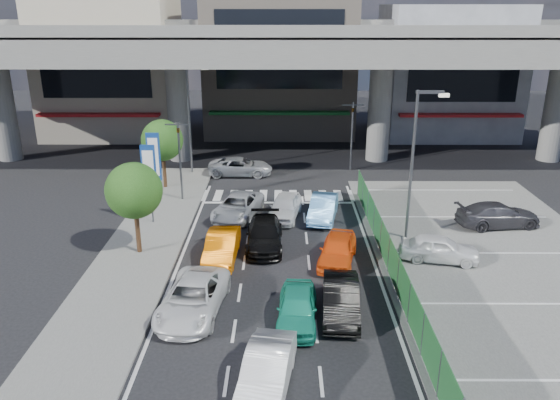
{
  "coord_description": "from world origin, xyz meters",
  "views": [
    {
      "loc": [
        0.28,
        -21.26,
        11.99
      ],
      "look_at": [
        0.16,
        6.09,
        2.17
      ],
      "focal_mm": 35.0,
      "sensor_mm": 36.0,
      "label": 1
    }
  ],
  "objects_px": {
    "traffic_cone": "(386,245)",
    "sedan_white_front_mid": "(285,207)",
    "street_lamp_right": "(416,153)",
    "tree_far": "(162,140)",
    "tree_near": "(134,191)",
    "hatch_black_mid_right": "(341,299)",
    "sedan_black_mid": "(264,235)",
    "parked_sedan_white": "(439,248)",
    "taxi_orange_left": "(222,247)",
    "signboard_far": "(154,159)",
    "sedan_white_mid_left": "(193,298)",
    "kei_truck_front_right": "(323,208)",
    "signboard_near": "(149,173)",
    "crossing_wagon_silver": "(240,167)",
    "parked_sedan_dgrey": "(498,215)",
    "taxi_teal_mid": "(297,308)",
    "traffic_light_right": "(352,119)",
    "taxi_orange_right": "(338,250)",
    "traffic_light_left": "(179,141)",
    "street_lamp_left": "(191,110)",
    "hatch_white_back_mid": "(267,371)",
    "wagon_silver_front_left": "(238,207)"
  },
  "relations": [
    {
      "from": "taxi_orange_right",
      "to": "sedan_white_mid_left",
      "type": "bearing_deg",
      "value": -131.06
    },
    {
      "from": "tree_near",
      "to": "sedan_black_mid",
      "type": "distance_m",
      "value": 6.97
    },
    {
      "from": "traffic_light_right",
      "to": "crossing_wagon_silver",
      "type": "xyz_separation_m",
      "value": [
        -8.33,
        -1.38,
        -3.28
      ]
    },
    {
      "from": "street_lamp_left",
      "to": "tree_near",
      "type": "bearing_deg",
      "value": -92.76
    },
    {
      "from": "hatch_white_back_mid",
      "to": "sedan_black_mid",
      "type": "xyz_separation_m",
      "value": [
        -0.43,
        11.3,
        -0.02
      ]
    },
    {
      "from": "taxi_orange_left",
      "to": "signboard_far",
      "type": "bearing_deg",
      "value": 124.37
    },
    {
      "from": "signboard_far",
      "to": "sedan_white_mid_left",
      "type": "xyz_separation_m",
      "value": [
        4.23,
        -12.65,
        -2.37
      ]
    },
    {
      "from": "street_lamp_right",
      "to": "sedan_black_mid",
      "type": "xyz_separation_m",
      "value": [
        -7.83,
        -1.09,
        -4.1
      ]
    },
    {
      "from": "traffic_light_left",
      "to": "taxi_orange_left",
      "type": "distance_m",
      "value": 9.88
    },
    {
      "from": "signboard_near",
      "to": "tree_far",
      "type": "height_order",
      "value": "tree_far"
    },
    {
      "from": "tree_near",
      "to": "parked_sedan_white",
      "type": "bearing_deg",
      "value": -3.16
    },
    {
      "from": "sedan_white_mid_left",
      "to": "kei_truck_front_right",
      "type": "height_order",
      "value": "same"
    },
    {
      "from": "hatch_white_back_mid",
      "to": "parked_sedan_white",
      "type": "relative_size",
      "value": 1.09
    },
    {
      "from": "tree_near",
      "to": "traffic_cone",
      "type": "xyz_separation_m",
      "value": [
        12.6,
        0.24,
        -3.0
      ]
    },
    {
      "from": "hatch_white_back_mid",
      "to": "sedan_white_front_mid",
      "type": "bearing_deg",
      "value": 96.49
    },
    {
      "from": "parked_sedan_white",
      "to": "street_lamp_right",
      "type": "bearing_deg",
      "value": 28.06
    },
    {
      "from": "sedan_black_mid",
      "to": "parked_sedan_white",
      "type": "bearing_deg",
      "value": -11.99
    },
    {
      "from": "taxi_orange_right",
      "to": "sedan_white_front_mid",
      "type": "relative_size",
      "value": 1.0
    },
    {
      "from": "tree_near",
      "to": "parked_sedan_dgrey",
      "type": "bearing_deg",
      "value": 10.51
    },
    {
      "from": "signboard_far",
      "to": "crossing_wagon_silver",
      "type": "relative_size",
      "value": 1.0
    },
    {
      "from": "taxi_orange_left",
      "to": "kei_truck_front_right",
      "type": "distance_m",
      "value": 7.75
    },
    {
      "from": "traffic_cone",
      "to": "sedan_white_front_mid",
      "type": "bearing_deg",
      "value": 137.46
    },
    {
      "from": "tree_far",
      "to": "traffic_cone",
      "type": "bearing_deg",
      "value": -37.44
    },
    {
      "from": "traffic_light_right",
      "to": "street_lamp_right",
      "type": "distance_m",
      "value": 13.13
    },
    {
      "from": "traffic_light_right",
      "to": "traffic_cone",
      "type": "xyz_separation_m",
      "value": [
        0.1,
        -14.76,
        -3.55
      ]
    },
    {
      "from": "sedan_black_mid",
      "to": "taxi_orange_right",
      "type": "bearing_deg",
      "value": -27.92
    },
    {
      "from": "street_lamp_right",
      "to": "kei_truck_front_right",
      "type": "distance_m",
      "value": 6.7
    },
    {
      "from": "street_lamp_right",
      "to": "street_lamp_left",
      "type": "bearing_deg",
      "value": 138.37
    },
    {
      "from": "sedan_white_mid_left",
      "to": "hatch_black_mid_right",
      "type": "xyz_separation_m",
      "value": [
        6.05,
        -0.04,
        -0.0
      ]
    },
    {
      "from": "taxi_teal_mid",
      "to": "parked_sedan_dgrey",
      "type": "height_order",
      "value": "parked_sedan_dgrey"
    },
    {
      "from": "street_lamp_right",
      "to": "taxi_teal_mid",
      "type": "xyz_separation_m",
      "value": [
        -6.3,
        -8.35,
        -4.11
      ]
    },
    {
      "from": "traffic_light_left",
      "to": "hatch_white_back_mid",
      "type": "bearing_deg",
      "value": -72.0
    },
    {
      "from": "street_lamp_right",
      "to": "tree_far",
      "type": "bearing_deg",
      "value": 150.42
    },
    {
      "from": "traffic_light_left",
      "to": "taxi_orange_right",
      "type": "xyz_separation_m",
      "value": [
        9.19,
        -8.97,
        -3.25
      ]
    },
    {
      "from": "signboard_far",
      "to": "taxi_teal_mid",
      "type": "distance_m",
      "value": 15.99
    },
    {
      "from": "signboard_far",
      "to": "traffic_cone",
      "type": "relative_size",
      "value": 7.11
    },
    {
      "from": "taxi_orange_left",
      "to": "parked_sedan_dgrey",
      "type": "relative_size",
      "value": 0.89
    },
    {
      "from": "sedan_white_mid_left",
      "to": "sedan_black_mid",
      "type": "distance_m",
      "value": 7.11
    },
    {
      "from": "sedan_white_front_mid",
      "to": "taxi_teal_mid",
      "type": "bearing_deg",
      "value": -76.85
    },
    {
      "from": "tree_far",
      "to": "sedan_black_mid",
      "type": "relative_size",
      "value": 1.05
    },
    {
      "from": "sedan_white_mid_left",
      "to": "taxi_teal_mid",
      "type": "distance_m",
      "value": 4.3
    },
    {
      "from": "traffic_light_left",
      "to": "parked_sedan_white",
      "type": "bearing_deg",
      "value": -31.86
    },
    {
      "from": "traffic_light_right",
      "to": "traffic_cone",
      "type": "relative_size",
      "value": 7.87
    },
    {
      "from": "sedan_black_mid",
      "to": "traffic_cone",
      "type": "bearing_deg",
      "value": -6.77
    },
    {
      "from": "taxi_teal_mid",
      "to": "street_lamp_right",
      "type": "bearing_deg",
      "value": 56.62
    },
    {
      "from": "tree_far",
      "to": "taxi_orange_left",
      "type": "xyz_separation_m",
      "value": [
        5.08,
        -11.16,
        -2.7
      ]
    },
    {
      "from": "hatch_black_mid_right",
      "to": "crossing_wagon_silver",
      "type": "bearing_deg",
      "value": 110.11
    },
    {
      "from": "tree_far",
      "to": "wagon_silver_front_left",
      "type": "height_order",
      "value": "tree_far"
    },
    {
      "from": "traffic_light_right",
      "to": "hatch_white_back_mid",
      "type": "xyz_separation_m",
      "value": [
        -5.72,
        -25.39,
        -3.25
      ]
    },
    {
      "from": "tree_near",
      "to": "hatch_black_mid_right",
      "type": "bearing_deg",
      "value": -30.52
    }
  ]
}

